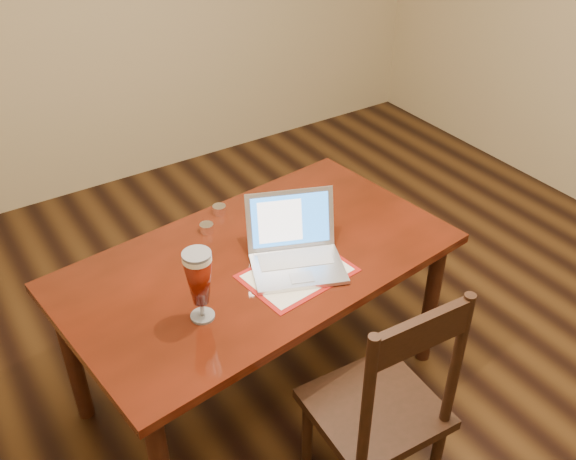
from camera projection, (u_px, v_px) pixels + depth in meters
ground at (368, 387)px, 3.03m from camera, size 5.00×5.00×0.00m
room_shell at (408, 7)px, 2.02m from camera, size 4.51×5.01×2.71m
dining_table at (258, 275)px, 2.65m from camera, size 1.69×1.08×1.04m
dining_chair at (382, 409)px, 2.30m from camera, size 0.47×0.45×1.06m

